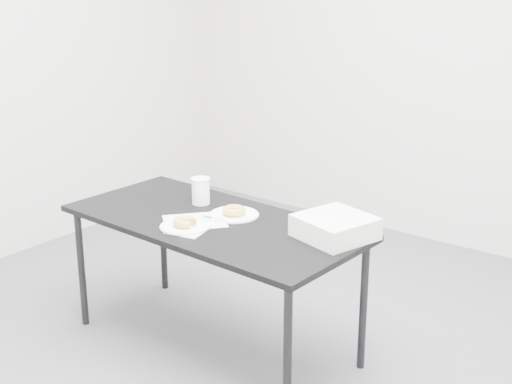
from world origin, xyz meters
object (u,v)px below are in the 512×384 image
Objects in this scene: donut_near at (185,222)px; donut_far at (234,210)px; table at (213,230)px; coffee_cup at (201,191)px; scorecard at (195,221)px; pen at (215,219)px; plate_near at (185,226)px; plate_far at (234,215)px; bakery_box at (335,227)px.

donut_far is (0.08, 0.28, -0.00)m from donut_near.
table is 0.29m from coffee_cup.
donut_near is at bearing -37.73° from scorecard.
pen is 0.57× the size of plate_near.
donut_far is (0.08, 0.28, 0.02)m from plate_near.
pen is 0.55× the size of plate_far.
plate_far is at bearing 74.37° from donut_near.
plate_near is (-0.04, -0.16, 0.06)m from table.
pen is at bearing -107.34° from plate_far.
table is 0.18m from plate_near.
table is 0.11m from scorecard.
table is 5.18× the size of scorecard.
donut_near is 0.45× the size of plate_far.
donut_far is (0.10, 0.19, 0.03)m from scorecard.
table is 13.14× the size of donut_far.
plate_far is (0.04, 0.11, 0.06)m from table.
donut_far is at bearing 72.54° from table.
coffee_cup is at bearing 147.10° from table.
plate_near is at bearing -105.63° from donut_far.
donut_near is (0.00, 0.00, 0.02)m from plate_near.
coffee_cup is (-0.16, 0.22, 0.07)m from scorecard.
plate_near is 0.29m from donut_far.
pen is (0.01, 0.01, 0.06)m from table.
donut_near reaches higher than table.
plate_near is 0.29m from plate_far.
plate_far reaches higher than scorecard.
scorecard is at bearing 102.37° from donut_near.
plate_far is (0.10, 0.19, 0.00)m from scorecard.
plate_near is 0.37m from coffee_cup.
pen reaches higher than scorecard.
plate_near is at bearing -100.01° from table.
donut_near is at bearing 90.00° from plate_near.
bakery_box is at bearing 11.95° from pen.
table is 11.16× the size of pen.
coffee_cup is at bearing 165.05° from scorecard.
donut_far is (0.00, 0.00, 0.02)m from plate_far.
plate_near is (0.02, -0.09, 0.01)m from scorecard.
coffee_cup is 0.46× the size of bakery_box.
pen is 0.45× the size of bakery_box.
scorecard is 0.10m from donut_near.
table is at bearing 91.97° from scorecard.
coffee_cup reaches higher than donut_far.
plate_far is at bearing -90.00° from donut_far.
plate_far is 2.13× the size of donut_far.
coffee_cup reaches higher than pen.
plate_far is 0.56m from bakery_box.
scorecard is 0.28m from coffee_cup.
plate_near is (-0.04, -0.17, -0.00)m from pen.
pen is 0.27m from coffee_cup.
bakery_box is at bearing 59.73° from scorecard.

